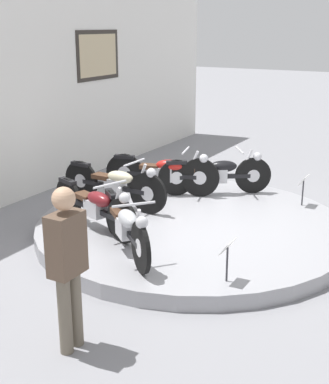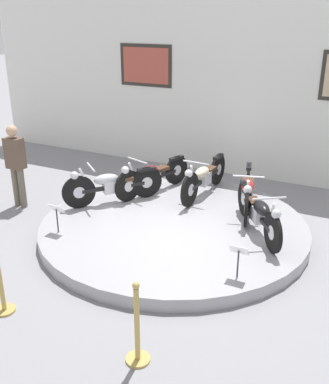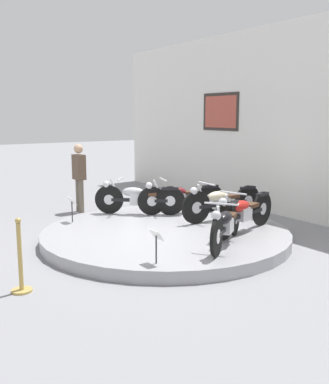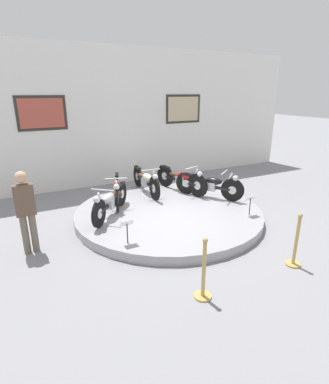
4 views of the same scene
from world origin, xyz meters
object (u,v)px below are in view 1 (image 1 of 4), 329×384
at_px(motorcycle_maroon, 95,205).
at_px(motorcycle_cream, 115,183).
at_px(motorcycle_red, 164,172).
at_px(motorcycle_black, 217,173).
at_px(info_placard_front_left, 227,252).
at_px(visitor_standing, 67,261).
at_px(info_placard_front_centre, 303,184).
at_px(motorcycle_silver, 126,224).

height_order(motorcycle_maroon, motorcycle_cream, motorcycle_cream).
xyz_separation_m(motorcycle_red, motorcycle_black, (0.44, -0.82, -0.02)).
height_order(motorcycle_red, motorcycle_black, motorcycle_red).
bearing_deg(motorcycle_cream, motorcycle_maroon, -161.19).
relative_size(info_placard_front_left, visitor_standing, 0.31).
bearing_deg(info_placard_front_centre, motorcycle_silver, 153.85).
relative_size(motorcycle_silver, info_placard_front_left, 3.02).
bearing_deg(motorcycle_black, info_placard_front_centre, -85.06).
height_order(motorcycle_maroon, motorcycle_black, motorcycle_black).
xyz_separation_m(motorcycle_silver, motorcycle_cream, (1.43, 1.15, 0.01)).
distance_m(motorcycle_cream, motorcycle_red, 1.05).
xyz_separation_m(motorcycle_silver, info_placard_front_left, (-0.12, -1.47, -0.01)).
distance_m(motorcycle_silver, info_placard_front_left, 1.48).
bearing_deg(motorcycle_maroon, visitor_standing, -148.71).
relative_size(motorcycle_silver, visitor_standing, 0.93).
height_order(motorcycle_red, info_placard_front_centre, motorcycle_red).
bearing_deg(info_placard_front_centre, motorcycle_red, 103.96).
distance_m(motorcycle_silver, motorcycle_red, 2.56).
relative_size(motorcycle_red, visitor_standing, 1.18).
height_order(info_placard_front_centre, visitor_standing, visitor_standing).
distance_m(motorcycle_maroon, info_placard_front_left, 2.35).
relative_size(motorcycle_cream, info_placard_front_centre, 3.93).
xyz_separation_m(info_placard_front_left, info_placard_front_centre, (3.12, 0.00, 0.00)).
relative_size(motorcycle_maroon, motorcycle_cream, 0.94).
relative_size(motorcycle_black, info_placard_front_left, 3.23).
bearing_deg(visitor_standing, motorcycle_silver, 17.13).
height_order(motorcycle_silver, motorcycle_maroon, motorcycle_silver).
height_order(motorcycle_silver, info_placard_front_left, motorcycle_silver).
distance_m(motorcycle_cream, info_placard_front_left, 3.05).
height_order(motorcycle_red, visitor_standing, visitor_standing).
xyz_separation_m(motorcycle_black, visitor_standing, (-4.69, -0.56, 0.35)).
relative_size(motorcycle_cream, motorcycle_red, 1.03).
relative_size(info_placard_front_left, info_placard_front_centre, 1.00).
height_order(motorcycle_cream, info_placard_front_left, motorcycle_cream).
bearing_deg(motorcycle_cream, visitor_standing, -152.24).
bearing_deg(motorcycle_black, motorcycle_maroon, 161.42).
relative_size(motorcycle_silver, motorcycle_red, 0.79).
distance_m(motorcycle_maroon, motorcycle_black, 2.56).
bearing_deg(motorcycle_red, motorcycle_cream, 161.33).
xyz_separation_m(motorcycle_silver, motorcycle_red, (2.43, 0.82, 0.02)).
bearing_deg(motorcycle_red, info_placard_front_left, -138.12).
xyz_separation_m(motorcycle_red, visitor_standing, (-4.25, -1.38, 0.33)).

